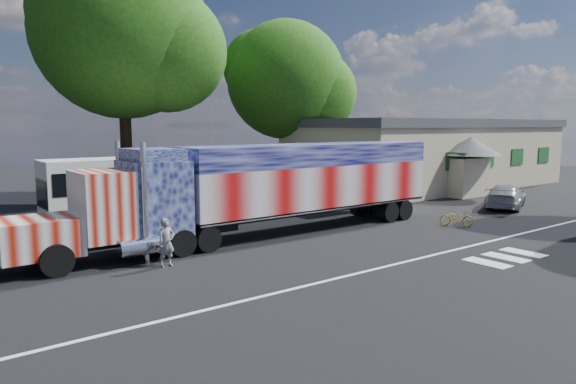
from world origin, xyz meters
TOP-DOWN VIEW (x-y plane):
  - ground at (0.00, 0.00)m, footprint 100.00×100.00m
  - lane_markings at (1.71, -3.77)m, footprint 30.00×2.67m
  - semi_truck at (-0.63, 3.53)m, footprint 19.67×3.11m
  - coach_bus at (-2.86, 10.08)m, footprint 10.98×2.55m
  - hall_building at (19.92, 10.86)m, footprint 22.40×12.80m
  - parked_car at (14.56, 1.35)m, footprint 5.05×3.62m
  - woman at (-6.29, 1.50)m, footprint 0.64×0.46m
  - bicycle at (7.60, -0.21)m, footprint 1.31×1.56m
  - tree_ne_a at (9.88, 16.04)m, footprint 9.06×8.63m
  - tree_n_mid at (-1.78, 16.97)m, footprint 11.05×10.53m

SIDE VIEW (x-z plane):
  - ground at x=0.00m, z-range 0.00..0.00m
  - lane_markings at x=1.71m, z-range 0.00..0.01m
  - bicycle at x=7.60m, z-range 0.00..0.80m
  - parked_car at x=14.56m, z-range 0.00..1.36m
  - woman at x=-6.29m, z-range 0.00..1.66m
  - coach_bus at x=-2.86m, z-range 0.06..3.25m
  - semi_truck at x=-0.63m, z-range 0.06..4.26m
  - hall_building at x=19.92m, z-range 0.02..5.22m
  - tree_ne_a at x=9.88m, z-range 1.81..14.17m
  - tree_n_mid at x=-1.78m, z-range 2.50..18.17m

